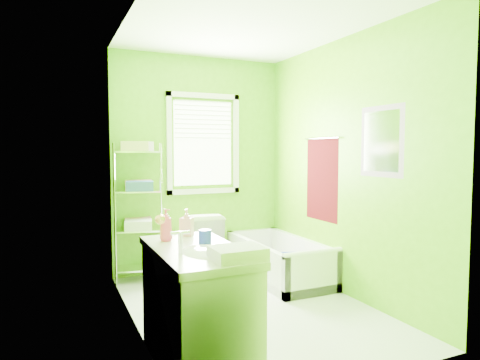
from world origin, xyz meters
name	(u,v)px	position (x,y,z in m)	size (l,w,h in m)	color
ground	(250,308)	(0.00, 0.00, 0.00)	(2.90, 2.90, 0.00)	silver
room_envelope	(250,142)	(0.00, 0.00, 1.55)	(2.14, 2.94, 2.62)	#54A007
window	(204,138)	(0.05, 1.42, 1.61)	(0.92, 0.05, 1.22)	white
door	(167,228)	(-1.04, -1.00, 1.00)	(0.09, 0.80, 2.00)	white
right_wall_decor	(343,165)	(1.04, -0.02, 1.32)	(0.04, 1.48, 1.17)	#47080B
bathtub	(279,265)	(0.71, 0.70, 0.15)	(0.68, 1.47, 0.47)	white
toilet	(198,246)	(-0.17, 1.01, 0.39)	(0.44, 0.77, 0.79)	white
vanity	(198,303)	(-0.79, -0.82, 0.44)	(0.56, 1.08, 1.05)	white
wire_shelf_unit	(140,196)	(-0.76, 1.28, 0.95)	(0.58, 0.48, 1.57)	silver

